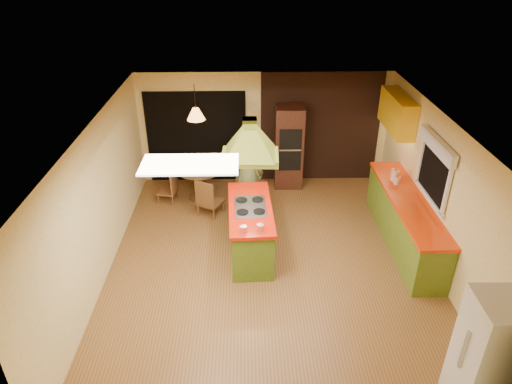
{
  "coord_description": "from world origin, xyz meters",
  "views": [
    {
      "loc": [
        -0.41,
        -6.29,
        4.9
      ],
      "look_at": [
        -0.24,
        0.5,
        1.15
      ],
      "focal_mm": 32.0,
      "sensor_mm": 36.0,
      "label": 1
    }
  ],
  "objects_px": {
    "wall_oven": "(289,147)",
    "canister_large": "(395,176)",
    "dining_table": "(200,177)",
    "man": "(247,174)",
    "refrigerator": "(492,358)",
    "kitchen_island": "(250,229)"
  },
  "relations": [
    {
      "from": "refrigerator",
      "to": "kitchen_island",
      "type": "bearing_deg",
      "value": 131.14
    },
    {
      "from": "kitchen_island",
      "to": "man",
      "type": "bearing_deg",
      "value": 89.97
    },
    {
      "from": "wall_oven",
      "to": "kitchen_island",
      "type": "bearing_deg",
      "value": -107.59
    },
    {
      "from": "man",
      "to": "refrigerator",
      "type": "xyz_separation_m",
      "value": [
        2.71,
        -4.46,
        -0.09
      ]
    },
    {
      "from": "refrigerator",
      "to": "wall_oven",
      "type": "relative_size",
      "value": 0.89
    },
    {
      "from": "kitchen_island",
      "to": "refrigerator",
      "type": "distance_m",
      "value": 4.18
    },
    {
      "from": "man",
      "to": "wall_oven",
      "type": "xyz_separation_m",
      "value": [
        0.94,
        1.29,
        0.01
      ]
    },
    {
      "from": "refrigerator",
      "to": "dining_table",
      "type": "height_order",
      "value": "refrigerator"
    },
    {
      "from": "wall_oven",
      "to": "man",
      "type": "bearing_deg",
      "value": -124.49
    },
    {
      "from": "refrigerator",
      "to": "wall_oven",
      "type": "xyz_separation_m",
      "value": [
        -1.77,
        5.75,
        0.11
      ]
    },
    {
      "from": "wall_oven",
      "to": "dining_table",
      "type": "height_order",
      "value": "wall_oven"
    },
    {
      "from": "dining_table",
      "to": "canister_large",
      "type": "bearing_deg",
      "value": -15.64
    },
    {
      "from": "kitchen_island",
      "to": "man",
      "type": "height_order",
      "value": "man"
    },
    {
      "from": "wall_oven",
      "to": "canister_large",
      "type": "height_order",
      "value": "wall_oven"
    },
    {
      "from": "canister_large",
      "to": "kitchen_island",
      "type": "bearing_deg",
      "value": -161.73
    },
    {
      "from": "man",
      "to": "wall_oven",
      "type": "distance_m",
      "value": 1.59
    },
    {
      "from": "canister_large",
      "to": "man",
      "type": "bearing_deg",
      "value": 172.66
    },
    {
      "from": "refrigerator",
      "to": "dining_table",
      "type": "relative_size",
      "value": 1.72
    },
    {
      "from": "kitchen_island",
      "to": "dining_table",
      "type": "height_order",
      "value": "kitchen_island"
    },
    {
      "from": "man",
      "to": "refrigerator",
      "type": "height_order",
      "value": "man"
    },
    {
      "from": "wall_oven",
      "to": "dining_table",
      "type": "xyz_separation_m",
      "value": [
        -1.93,
        -0.59,
        -0.42
      ]
    },
    {
      "from": "kitchen_island",
      "to": "dining_table",
      "type": "bearing_deg",
      "value": 115.7
    }
  ]
}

